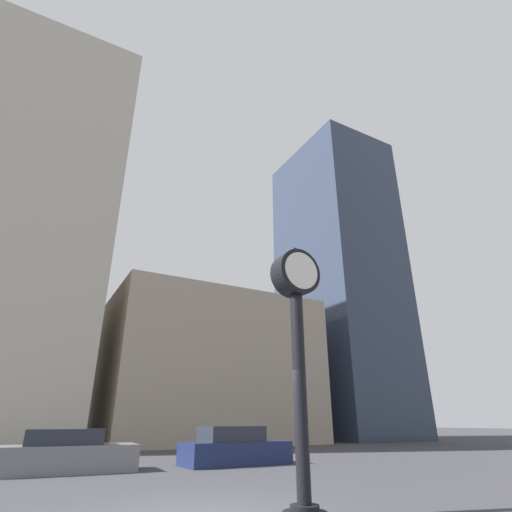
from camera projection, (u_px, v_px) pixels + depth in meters
name	position (u px, v px, depth m)	size (l,w,h in m)	color
building_tall_tower	(32.00, 231.00, 30.06)	(10.34, 12.00, 29.70)	#BCB29E
building_storefront_row	(206.00, 370.00, 32.96)	(16.06, 12.00, 10.99)	gray
building_glass_modern	(339.00, 281.00, 43.62)	(9.12, 12.00, 31.58)	#2D384C
street_clock	(298.00, 332.00, 8.16)	(1.00, 0.78, 5.15)	black
car_grey	(67.00, 454.00, 13.32)	(4.40, 1.95, 1.34)	slate
car_navy	(235.00, 448.00, 15.75)	(4.30, 1.92, 1.40)	#19234C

